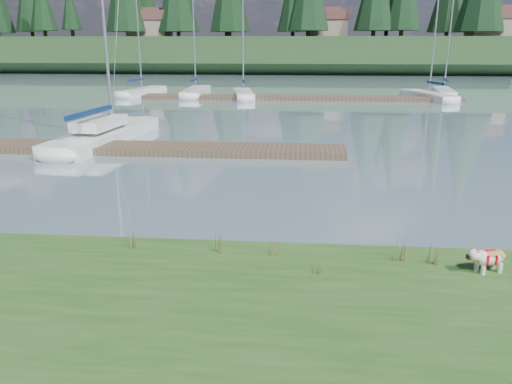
{
  "coord_description": "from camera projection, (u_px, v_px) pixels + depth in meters",
  "views": [
    {
      "loc": [
        2.06,
        -11.7,
        4.59
      ],
      "look_at": [
        1.08,
        -0.5,
        1.19
      ],
      "focal_mm": 35.0,
      "sensor_mm": 36.0,
      "label": 1
    }
  ],
  "objects": [
    {
      "name": "sailboat_bg_4",
      "position": [
        443.0,
        91.0,
        44.64
      ],
      "size": [
        2.38,
        7.33,
        10.7
      ],
      "rotation": [
        0.0,
        0.0,
        1.43
      ],
      "color": "white",
      "rests_on": "ground"
    },
    {
      "name": "weed_1",
      "position": [
        275.0,
        247.0,
        10.28
      ],
      "size": [
        0.17,
        0.14,
        0.4
      ],
      "color": "#475B23",
      "rests_on": "bank"
    },
    {
      "name": "sailboat_main",
      "position": [
        112.0,
        130.0,
        24.48
      ],
      "size": [
        2.87,
        9.91,
        13.96
      ],
      "rotation": [
        0.0,
        0.0,
        1.47
      ],
      "color": "white",
      "rests_on": "ground"
    },
    {
      "name": "weed_3",
      "position": [
        134.0,
        238.0,
        10.57
      ],
      "size": [
        0.17,
        0.14,
        0.59
      ],
      "color": "#475B23",
      "rests_on": "bank"
    },
    {
      "name": "sailboat_bg_0",
      "position": [
        146.0,
        91.0,
        45.17
      ],
      "size": [
        3.0,
        7.53,
        10.79
      ],
      "rotation": [
        0.0,
        0.0,
        1.35
      ],
      "color": "white",
      "rests_on": "ground"
    },
    {
      "name": "ridge",
      "position": [
        288.0,
        55.0,
        81.54
      ],
      "size": [
        200.0,
        20.0,
        5.0
      ],
      "primitive_type": "cube",
      "color": "#1D351A",
      "rests_on": "ground"
    },
    {
      "name": "weed_5",
      "position": [
        435.0,
        253.0,
        9.82
      ],
      "size": [
        0.17,
        0.14,
        0.57
      ],
      "color": "#475B23",
      "rests_on": "bank"
    },
    {
      "name": "dock_near",
      "position": [
        158.0,
        149.0,
        21.53
      ],
      "size": [
        16.0,
        2.0,
        0.3
      ],
      "primitive_type": "cube",
      "color": "#4C3D2C",
      "rests_on": "ground"
    },
    {
      "name": "house_1",
      "position": [
        327.0,
        23.0,
        77.75
      ],
      "size": [
        6.3,
        5.3,
        4.65
      ],
      "color": "gray",
      "rests_on": "ridge"
    },
    {
      "name": "weed_4",
      "position": [
        319.0,
        265.0,
        9.44
      ],
      "size": [
        0.17,
        0.14,
        0.45
      ],
      "color": "#475B23",
      "rests_on": "bank"
    },
    {
      "name": "sailboat_bg_2",
      "position": [
        243.0,
        93.0,
        43.0
      ],
      "size": [
        2.64,
        7.26,
        10.79
      ],
      "rotation": [
        0.0,
        0.0,
        1.75
      ],
      "color": "white",
      "rests_on": "ground"
    },
    {
      "name": "house_2",
      "position": [
        491.0,
        22.0,
        73.84
      ],
      "size": [
        6.3,
        5.3,
        4.65
      ],
      "color": "gray",
      "rests_on": "ridge"
    },
    {
      "name": "sailboat_bg_1",
      "position": [
        197.0,
        91.0,
        45.09
      ],
      "size": [
        2.16,
        8.71,
        12.79
      ],
      "rotation": [
        0.0,
        0.0,
        1.63
      ],
      "color": "white",
      "rests_on": "ground"
    },
    {
      "name": "sailboat_bg_3",
      "position": [
        425.0,
        95.0,
        41.73
      ],
      "size": [
        3.6,
        7.66,
        11.15
      ],
      "rotation": [
        0.0,
        0.0,
        1.86
      ],
      "color": "white",
      "rests_on": "ground"
    },
    {
      "name": "house_0",
      "position": [
        150.0,
        24.0,
        79.12
      ],
      "size": [
        6.3,
        5.3,
        4.65
      ],
      "color": "gray",
      "rests_on": "ridge"
    },
    {
      "name": "bank",
      "position": [
        144.0,
        375.0,
        6.88
      ],
      "size": [
        60.0,
        9.0,
        0.35
      ],
      "primitive_type": "cube",
      "color": "#2E531F",
      "rests_on": "ground"
    },
    {
      "name": "dock_far",
      "position": [
        299.0,
        98.0,
        41.05
      ],
      "size": [
        26.0,
        2.2,
        0.3
      ],
      "primitive_type": "cube",
      "color": "#4C3D2C",
      "rests_on": "ground"
    },
    {
      "name": "bulldog",
      "position": [
        489.0,
        257.0,
        9.5
      ],
      "size": [
        0.84,
        0.52,
        0.49
      ],
      "rotation": [
        0.0,
        0.0,
        3.48
      ],
      "color": "silver",
      "rests_on": "bank"
    },
    {
      "name": "ground",
      "position": [
        275.0,
        99.0,
        41.26
      ],
      "size": [
        200.0,
        200.0,
        0.0
      ],
      "primitive_type": "plane",
      "color": "#7E9AA6",
      "rests_on": "ground"
    },
    {
      "name": "weed_2",
      "position": [
        402.0,
        249.0,
        9.93
      ],
      "size": [
        0.17,
        0.14,
        0.68
      ],
      "color": "#475B23",
      "rests_on": "bank"
    },
    {
      "name": "mud_lip",
      "position": [
        204.0,
        253.0,
        11.11
      ],
      "size": [
        60.0,
        0.5,
        0.14
      ],
      "primitive_type": "cube",
      "color": "#33281C",
      "rests_on": "ground"
    },
    {
      "name": "weed_0",
      "position": [
        219.0,
        240.0,
        10.37
      ],
      "size": [
        0.17,
        0.14,
        0.69
      ],
      "color": "#475B23",
      "rests_on": "bank"
    }
  ]
}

